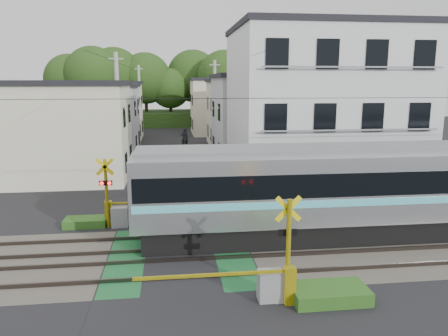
{
  "coord_description": "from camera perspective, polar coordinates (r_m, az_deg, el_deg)",
  "views": [
    {
      "loc": [
        -0.27,
        -14.98,
        6.2
      ],
      "look_at": [
        2.24,
        5.0,
        2.22
      ],
      "focal_mm": 35.0,
      "sensor_mm": 36.0,
      "label": 1
    }
  ],
  "objects": [
    {
      "name": "pedestrian",
      "position": [
        42.0,
        -5.15,
        3.93
      ],
      "size": [
        0.73,
        0.52,
        1.89
      ],
      "primitive_type": "imported",
      "rotation": [
        0.0,
        0.0,
        3.24
      ],
      "color": "black",
      "rests_on": "ground"
    },
    {
      "name": "track_bed",
      "position": [
        16.2,
        -5.79,
        -11.25
      ],
      "size": [
        120.0,
        120.0,
        0.14
      ],
      "color": "#47423A",
      "rests_on": "ground"
    },
    {
      "name": "catenary",
      "position": [
        16.46,
        15.33,
        2.02
      ],
      "size": [
        60.0,
        5.04,
        7.0
      ],
      "color": "#2D2D33",
      "rests_on": "ground"
    },
    {
      "name": "houses_row",
      "position": [
        41.01,
        -6.47,
        6.96
      ],
      "size": [
        22.07,
        31.35,
        6.8
      ],
      "color": "silver",
      "rests_on": "ground"
    },
    {
      "name": "crossing_signal_near",
      "position": [
        12.9,
        6.52,
        -14.08
      ],
      "size": [
        4.74,
        0.65,
        3.09
      ],
      "color": "yellow",
      "rests_on": "ground"
    },
    {
      "name": "tree_hill",
      "position": [
        63.82,
        -7.05,
        10.68
      ],
      "size": [
        40.0,
        13.06,
        11.25
      ],
      "color": "#264416",
      "rests_on": "ground"
    },
    {
      "name": "utility_poles",
      "position": [
        38.05,
        -8.42,
        7.85
      ],
      "size": [
        7.9,
        42.0,
        8.0
      ],
      "color": "#A5A5A0",
      "rests_on": "ground"
    },
    {
      "name": "ground",
      "position": [
        16.21,
        -5.78,
        -11.37
      ],
      "size": [
        120.0,
        120.0,
        0.0
      ],
      "primitive_type": "plane",
      "color": "black"
    },
    {
      "name": "crossing_signal_far",
      "position": [
        19.56,
        -13.74,
        -5.46
      ],
      "size": [
        4.74,
        0.65,
        3.09
      ],
      "color": "yellow",
      "rests_on": "ground"
    },
    {
      "name": "weed_patches",
      "position": [
        16.18,
        0.55,
        -10.65
      ],
      "size": [
        10.25,
        8.8,
        0.4
      ],
      "color": "#2D5E1E",
      "rests_on": "ground"
    },
    {
      "name": "apartment_block",
      "position": [
        26.04,
        12.63,
        7.5
      ],
      "size": [
        10.2,
        8.36,
        9.3
      ],
      "color": "silver",
      "rests_on": "ground"
    }
  ]
}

